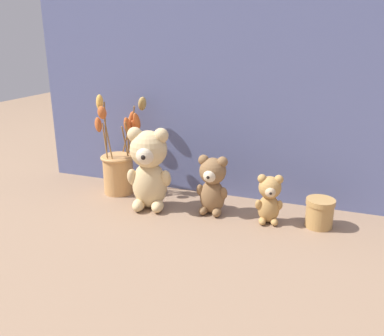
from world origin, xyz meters
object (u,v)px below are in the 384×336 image
object	(u,v)px
teddy_bear_large	(149,167)
teddy_bear_small	(269,198)
decorative_tin_tall	(320,213)
teddy_bear_medium	(212,184)
flower_vase	(119,164)

from	to	relation	value
teddy_bear_large	teddy_bear_small	bearing A→B (deg)	3.38
teddy_bear_small	decorative_tin_tall	world-z (taller)	teddy_bear_small
teddy_bear_large	teddy_bear_medium	bearing A→B (deg)	8.31
teddy_bear_large	decorative_tin_tall	distance (m)	0.48
teddy_bear_medium	teddy_bear_small	bearing A→B (deg)	-2.24
teddy_bear_small	flower_vase	xyz separation A→B (m)	(-0.48, 0.06, 0.02)
flower_vase	decorative_tin_tall	size ratio (longest dim) A/B	4.07
teddy_bear_large	teddy_bear_medium	distance (m)	0.19
teddy_bear_medium	teddy_bear_small	world-z (taller)	teddy_bear_medium
flower_vase	decorative_tin_tall	world-z (taller)	flower_vase
teddy_bear_large	teddy_bear_small	size ratio (longest dim) A/B	1.76
teddy_bear_medium	flower_vase	bearing A→B (deg)	171.10
decorative_tin_tall	teddy_bear_small	bearing A→B (deg)	-170.58
teddy_bear_large	teddy_bear_medium	xyz separation A→B (m)	(0.18, 0.03, -0.04)
teddy_bear_medium	flower_vase	size ratio (longest dim) A/B	0.54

